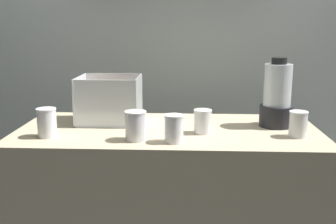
{
  "coord_description": "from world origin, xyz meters",
  "views": [
    {
      "loc": [
        0.08,
        -1.8,
        1.39
      ],
      "look_at": [
        0.0,
        0.0,
        0.98
      ],
      "focal_mm": 42.76,
      "sensor_mm": 36.0,
      "label": 1
    }
  ],
  "objects_px": {
    "juice_cup_pomegranate_far_left": "(47,124)",
    "juice_cup_pomegranate_left": "(136,127)",
    "blender_pitcher": "(277,98)",
    "juice_cup_mango_middle": "(174,130)",
    "juice_cup_pomegranate_right": "(203,123)",
    "carrot_display_bin": "(108,108)",
    "juice_cup_orange_far_right": "(298,125)"
  },
  "relations": [
    {
      "from": "carrot_display_bin",
      "to": "blender_pitcher",
      "type": "xyz_separation_m",
      "value": [
        0.82,
        -0.05,
        0.07
      ]
    },
    {
      "from": "juice_cup_pomegranate_left",
      "to": "juice_cup_mango_middle",
      "type": "distance_m",
      "value": 0.16
    },
    {
      "from": "carrot_display_bin",
      "to": "juice_cup_pomegranate_far_left",
      "type": "distance_m",
      "value": 0.35
    },
    {
      "from": "blender_pitcher",
      "to": "juice_cup_orange_far_right",
      "type": "height_order",
      "value": "blender_pitcher"
    },
    {
      "from": "juice_cup_mango_middle",
      "to": "juice_cup_pomegranate_right",
      "type": "height_order",
      "value": "juice_cup_mango_middle"
    },
    {
      "from": "juice_cup_mango_middle",
      "to": "juice_cup_pomegranate_left",
      "type": "bearing_deg",
      "value": 172.01
    },
    {
      "from": "carrot_display_bin",
      "to": "juice_cup_pomegranate_left",
      "type": "height_order",
      "value": "carrot_display_bin"
    },
    {
      "from": "carrot_display_bin",
      "to": "blender_pitcher",
      "type": "height_order",
      "value": "blender_pitcher"
    },
    {
      "from": "juice_cup_orange_far_right",
      "to": "juice_cup_pomegranate_right",
      "type": "bearing_deg",
      "value": 174.18
    },
    {
      "from": "juice_cup_pomegranate_far_left",
      "to": "carrot_display_bin",
      "type": "bearing_deg",
      "value": 52.91
    },
    {
      "from": "juice_cup_pomegranate_far_left",
      "to": "juice_cup_pomegranate_left",
      "type": "distance_m",
      "value": 0.39
    },
    {
      "from": "carrot_display_bin",
      "to": "juice_cup_pomegranate_far_left",
      "type": "relative_size",
      "value": 2.37
    },
    {
      "from": "juice_cup_mango_middle",
      "to": "blender_pitcher",
      "type": "bearing_deg",
      "value": 30.89
    },
    {
      "from": "juice_cup_pomegranate_far_left",
      "to": "juice_cup_pomegranate_left",
      "type": "xyz_separation_m",
      "value": [
        0.39,
        -0.03,
        0.0
      ]
    },
    {
      "from": "carrot_display_bin",
      "to": "juice_cup_orange_far_right",
      "type": "distance_m",
      "value": 0.9
    },
    {
      "from": "carrot_display_bin",
      "to": "juice_cup_mango_middle",
      "type": "relative_size",
      "value": 2.57
    },
    {
      "from": "juice_cup_pomegranate_right",
      "to": "juice_cup_pomegranate_far_left",
      "type": "bearing_deg",
      "value": -172.36
    },
    {
      "from": "juice_cup_pomegranate_left",
      "to": "juice_cup_mango_middle",
      "type": "xyz_separation_m",
      "value": [
        0.16,
        -0.02,
        -0.0
      ]
    },
    {
      "from": "juice_cup_pomegranate_far_left",
      "to": "juice_cup_mango_middle",
      "type": "bearing_deg",
      "value": -5.67
    },
    {
      "from": "blender_pitcher",
      "to": "juice_cup_pomegranate_right",
      "type": "relative_size",
      "value": 3.05
    },
    {
      "from": "juice_cup_pomegranate_far_left",
      "to": "juice_cup_pomegranate_right",
      "type": "xyz_separation_m",
      "value": [
        0.67,
        0.09,
        -0.01
      ]
    },
    {
      "from": "juice_cup_pomegranate_right",
      "to": "juice_cup_pomegranate_left",
      "type": "bearing_deg",
      "value": -156.72
    },
    {
      "from": "juice_cup_pomegranate_far_left",
      "to": "juice_cup_pomegranate_left",
      "type": "height_order",
      "value": "juice_cup_pomegranate_far_left"
    },
    {
      "from": "carrot_display_bin",
      "to": "juice_cup_pomegranate_right",
      "type": "xyz_separation_m",
      "value": [
        0.46,
        -0.19,
        -0.02
      ]
    },
    {
      "from": "juice_cup_pomegranate_right",
      "to": "blender_pitcher",
      "type": "bearing_deg",
      "value": 21.63
    },
    {
      "from": "blender_pitcher",
      "to": "juice_cup_pomegranate_left",
      "type": "relative_size",
      "value": 2.62
    },
    {
      "from": "blender_pitcher",
      "to": "juice_cup_mango_middle",
      "type": "xyz_separation_m",
      "value": [
        -0.48,
        -0.29,
        -0.09
      ]
    },
    {
      "from": "carrot_display_bin",
      "to": "juice_cup_pomegranate_right",
      "type": "bearing_deg",
      "value": -22.5
    },
    {
      "from": "juice_cup_pomegranate_far_left",
      "to": "juice_cup_pomegranate_right",
      "type": "distance_m",
      "value": 0.68
    },
    {
      "from": "blender_pitcher",
      "to": "juice_cup_pomegranate_left",
      "type": "height_order",
      "value": "blender_pitcher"
    },
    {
      "from": "juice_cup_orange_far_right",
      "to": "blender_pitcher",
      "type": "bearing_deg",
      "value": 107.01
    },
    {
      "from": "juice_cup_pomegranate_left",
      "to": "juice_cup_mango_middle",
      "type": "bearing_deg",
      "value": -7.99
    }
  ]
}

